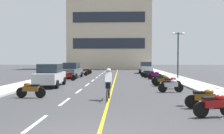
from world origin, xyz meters
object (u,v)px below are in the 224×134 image
at_px(motorcycle_3, 171,85).
at_px(motorcycle_8, 155,75).
at_px(parked_car_mid, 72,70).
at_px(motorcycle_4, 171,83).
at_px(motorcycle_0, 215,105).
at_px(motorcycle_9, 151,74).
at_px(motorcycle_7, 68,76).
at_px(motorcycle_2, 31,90).
at_px(parked_car_far, 146,68).
at_px(street_lamp_mid, 178,44).
at_px(motorcycle_10, 147,73).
at_px(motorcycle_12, 84,71).
at_px(motorcycle_1, 204,98).
at_px(motorcycle_6, 161,79).
at_px(motorcycle_5, 163,81).
at_px(motorcycle_13, 86,71).
at_px(motorcycle_11, 82,72).
at_px(cyclist_rider, 108,83).
at_px(parked_car_near, 50,75).

distance_m(motorcycle_3, motorcycle_8, 9.91).
bearing_deg(parked_car_mid, motorcycle_4, -45.96).
bearing_deg(motorcycle_0, motorcycle_9, 90.02).
xyz_separation_m(motorcycle_7, motorcycle_8, (9.23, 1.85, 0.00)).
xyz_separation_m(parked_car_mid, motorcycle_9, (9.31, 0.28, -0.44)).
xyz_separation_m(motorcycle_2, motorcycle_4, (8.82, 4.31, 0.00)).
height_order(parked_car_mid, parked_car_far, same).
height_order(street_lamp_mid, parked_car_far, street_lamp_mid).
bearing_deg(street_lamp_mid, motorcycle_9, 161.57).
bearing_deg(street_lamp_mid, motorcycle_0, -99.54).
distance_m(street_lamp_mid, motorcycle_3, 11.87).
height_order(motorcycle_10, motorcycle_12, same).
relative_size(motorcycle_1, motorcycle_6, 1.00).
xyz_separation_m(motorcycle_2, motorcycle_9, (8.62, 14.42, 0.00)).
distance_m(parked_car_mid, motorcycle_8, 9.72).
bearing_deg(motorcycle_7, motorcycle_3, -42.54).
distance_m(motorcycle_3, motorcycle_5, 3.39).
distance_m(street_lamp_mid, motorcycle_0, 18.05).
height_order(motorcycle_3, motorcycle_13, same).
height_order(motorcycle_4, motorcycle_11, same).
bearing_deg(motorcycle_11, motorcycle_9, -21.19).
bearing_deg(motorcycle_5, parked_car_mid, 138.28).
height_order(motorcycle_2, motorcycle_6, same).
xyz_separation_m(motorcycle_3, motorcycle_6, (0.22, 4.81, 0.00)).
xyz_separation_m(motorcycle_6, motorcycle_10, (-0.22, 8.60, 0.00)).
xyz_separation_m(parked_car_mid, motorcycle_1, (9.48, -16.64, -0.44)).
bearing_deg(motorcycle_3, motorcycle_5, 87.63).
bearing_deg(cyclist_rider, street_lamp_mid, 62.86).
distance_m(street_lamp_mid, motorcycle_10, 5.26).
height_order(motorcycle_1, cyclist_rider, cyclist_rider).
distance_m(parked_car_near, motorcycle_0, 13.33).
height_order(motorcycle_4, motorcycle_12, same).
bearing_deg(parked_car_near, motorcycle_9, 43.84).
bearing_deg(motorcycle_1, motorcycle_13, 110.36).
distance_m(motorcycle_4, motorcycle_6, 3.01).
bearing_deg(motorcycle_13, motorcycle_0, -71.12).
xyz_separation_m(motorcycle_9, motorcycle_12, (-8.78, 5.43, 0.00)).
height_order(parked_car_far, motorcycle_11, parked_car_far).
distance_m(motorcycle_9, motorcycle_12, 10.32).
bearing_deg(parked_car_far, motorcycle_9, -92.57).
distance_m(motorcycle_2, motorcycle_4, 9.81).
bearing_deg(motorcycle_9, motorcycle_6, -89.86).
bearing_deg(motorcycle_8, motorcycle_13, 134.68).
height_order(motorcycle_9, cyclist_rider, cyclist_rider).
bearing_deg(motorcycle_11, motorcycle_6, -50.24).
distance_m(motorcycle_1, motorcycle_10, 18.43).
height_order(motorcycle_0, motorcycle_7, same).
distance_m(motorcycle_2, motorcycle_13, 21.49).
bearing_deg(motorcycle_6, motorcycle_0, -90.05).
relative_size(parked_car_far, motorcycle_10, 2.47).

